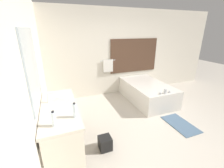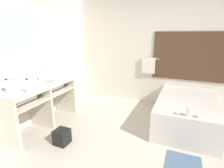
# 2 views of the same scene
# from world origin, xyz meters

# --- Properties ---
(ground_plane) EXTENTS (16.00, 16.00, 0.00)m
(ground_plane) POSITION_xyz_m (0.00, 0.00, 0.00)
(ground_plane) COLOR beige
(ground_plane) RESTS_ON ground
(wall_back_with_blinds) EXTENTS (7.40, 0.13, 2.70)m
(wall_back_with_blinds) POSITION_xyz_m (0.02, 2.23, 1.34)
(wall_back_with_blinds) COLOR silver
(wall_back_with_blinds) RESTS_ON ground_plane
(wall_left_with_mirror) EXTENTS (0.08, 7.40, 2.70)m
(wall_left_with_mirror) POSITION_xyz_m (-2.23, 0.00, 1.35)
(wall_left_with_mirror) COLOR silver
(wall_left_with_mirror) RESTS_ON ground_plane
(vanity_counter) EXTENTS (0.59, 1.50, 0.85)m
(vanity_counter) POSITION_xyz_m (-1.89, 0.16, 0.63)
(vanity_counter) COLOR beige
(vanity_counter) RESTS_ON ground_plane
(sink_faucet) EXTENTS (0.09, 0.04, 0.18)m
(sink_faucet) POSITION_xyz_m (-2.06, 0.36, 0.94)
(sink_faucet) COLOR silver
(sink_faucet) RESTS_ON vanity_counter
(bathtub) EXTENTS (1.06, 1.79, 0.66)m
(bathtub) POSITION_xyz_m (0.65, 1.29, 0.30)
(bathtub) COLOR silver
(bathtub) RESTS_ON ground_plane
(water_bottle_1) EXTENTS (0.06, 0.06, 0.24)m
(water_bottle_1) POSITION_xyz_m (-1.68, -0.29, 0.96)
(water_bottle_1) COLOR white
(water_bottle_1) RESTS_ON vanity_counter
(water_bottle_2) EXTENTS (0.06, 0.06, 0.23)m
(water_bottle_2) POSITION_xyz_m (-1.97, -0.41, 0.96)
(water_bottle_2) COLOR white
(water_bottle_2) RESTS_ON vanity_counter
(waste_bin) EXTENTS (0.22, 0.22, 0.25)m
(waste_bin) POSITION_xyz_m (-1.19, -0.18, 0.12)
(waste_bin) COLOR black
(waste_bin) RESTS_ON ground_plane
(bath_mat) EXTENTS (0.47, 0.82, 0.02)m
(bath_mat) POSITION_xyz_m (0.67, -0.10, 0.01)
(bath_mat) COLOR slate
(bath_mat) RESTS_ON ground_plane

